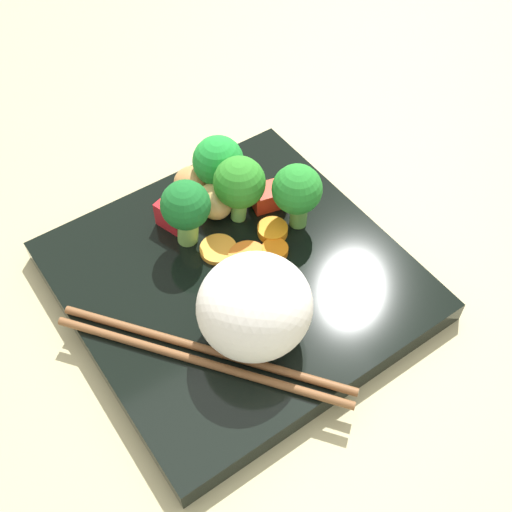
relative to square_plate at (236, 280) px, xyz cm
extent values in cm
cube|color=tan|center=(0.00, 0.00, -1.99)|extent=(110.00, 110.00, 2.00)
cube|color=black|center=(0.00, 0.00, 0.00)|extent=(25.82, 25.82, 1.98)
ellipsoid|color=white|center=(-1.86, -5.53, 4.59)|extent=(9.12, 8.90, 7.21)
cylinder|color=#76BE55|center=(3.44, 4.87, 2.03)|extent=(1.71, 1.46, 2.25)
sphere|color=#2E8827|center=(3.70, 5.17, 4.67)|extent=(4.31, 4.31, 4.31)
cylinder|color=#56923C|center=(7.19, 1.61, 2.11)|extent=(2.20, 2.22, 2.39)
sphere|color=#25842B|center=(7.01, 1.82, 4.86)|extent=(4.09, 4.09, 4.09)
cylinder|color=#82C056|center=(-1.41, 4.90, 2.38)|extent=(2.13, 2.42, 3.01)
sphere|color=#196828|center=(-1.36, 4.92, 5.18)|extent=(3.95, 3.95, 3.95)
cylinder|color=#71A14A|center=(3.83, 8.74, 1.87)|extent=(1.45, 1.19, 1.92)
sphere|color=#1F9033|center=(3.83, 8.72, 4.18)|extent=(4.37, 4.37, 4.37)
cylinder|color=orange|center=(4.73, 1.81, 1.36)|extent=(3.47, 3.47, 0.74)
cylinder|color=#F29E30|center=(-0.18, 2.65, 1.21)|extent=(3.89, 3.89, 0.44)
cylinder|color=orange|center=(1.49, 0.53, 1.28)|extent=(4.23, 4.23, 0.59)
cylinder|color=orange|center=(3.74, -0.33, 1.31)|extent=(2.23, 2.23, 0.63)
cube|color=red|center=(-1.52, 7.25, 2.14)|extent=(2.68, 2.96, 2.31)
cube|color=red|center=(6.32, 4.79, 1.89)|extent=(3.25, 2.62, 1.80)
ellipsoid|color=#B88348|center=(1.79, 9.72, 2.13)|extent=(4.15, 3.97, 2.28)
ellipsoid|color=tan|center=(2.07, 6.48, 2.31)|extent=(3.98, 4.42, 2.64)
cylinder|color=brown|center=(-6.39, -5.46, 1.29)|extent=(14.36, 17.68, 0.60)
cylinder|color=brown|center=(-5.58, -4.81, 1.29)|extent=(14.36, 17.68, 0.60)
camera|label=1|loc=(-15.21, -25.94, 40.50)|focal=44.21mm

